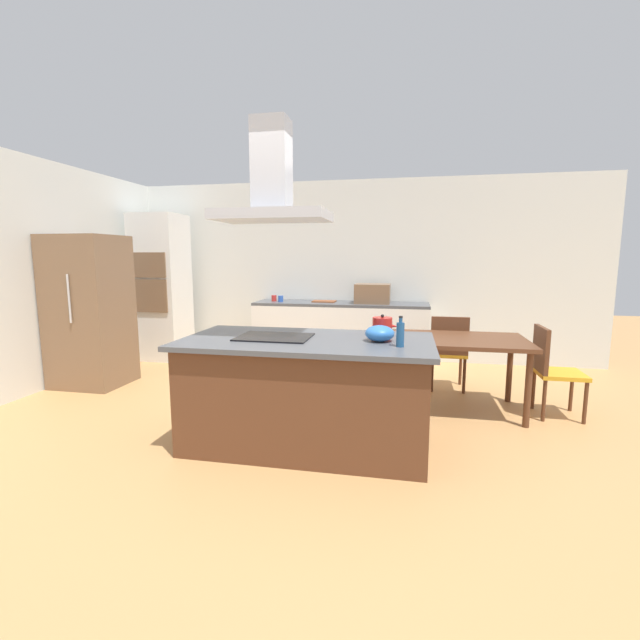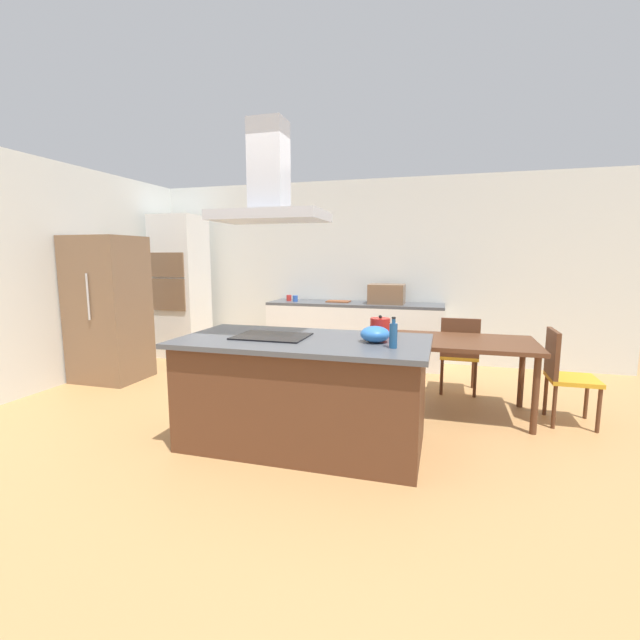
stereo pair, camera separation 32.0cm
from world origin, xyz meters
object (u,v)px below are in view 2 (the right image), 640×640
at_px(dining_table, 462,348).
at_px(mixing_bowl, 375,334).
at_px(wall_oven_stack, 181,287).
at_px(chair_at_right_end, 563,371).
at_px(countertop_microwave, 387,294).
at_px(olive_oil_bottle, 393,335).
at_px(range_hood, 269,189).
at_px(cooktop, 272,336).
at_px(tea_kettle, 380,328).
at_px(chair_facing_back_wall, 459,350).
at_px(cutting_board, 338,301).
at_px(coffee_mug_red, 289,298).
at_px(coffee_mug_blue, 295,298).
at_px(refrigerator, 109,309).

bearing_deg(dining_table, mixing_bowl, -122.51).
bearing_deg(wall_oven_stack, chair_at_right_end, -16.72).
bearing_deg(countertop_microwave, dining_table, -61.00).
bearing_deg(countertop_microwave, olive_oil_bottle, -81.71).
height_order(wall_oven_stack, range_hood, range_hood).
relative_size(cooktop, tea_kettle, 2.76).
xyz_separation_m(tea_kettle, olive_oil_bottle, (0.15, -0.41, 0.02)).
bearing_deg(chair_facing_back_wall, wall_oven_stack, 168.29).
bearing_deg(countertop_microwave, cutting_board, 176.03).
xyz_separation_m(mixing_bowl, coffee_mug_red, (-1.77, 2.87, -0.02)).
bearing_deg(range_hood, chair_facing_back_wall, 48.63).
relative_size(olive_oil_bottle, chair_at_right_end, 0.26).
relative_size(cooktop, wall_oven_stack, 0.27).
relative_size(cooktop, coffee_mug_blue, 6.67).
xyz_separation_m(chair_at_right_end, chair_facing_back_wall, (-0.92, 0.67, 0.00)).
height_order(tea_kettle, cutting_board, tea_kettle).
height_order(coffee_mug_red, chair_at_right_end, coffee_mug_red).
distance_m(dining_table, range_hood, 2.40).
distance_m(coffee_mug_blue, wall_oven_stack, 1.86).
bearing_deg(coffee_mug_blue, mixing_bowl, -59.62).
relative_size(tea_kettle, range_hood, 0.24).
xyz_separation_m(cooktop, wall_oven_stack, (-2.62, 2.65, 0.20)).
distance_m(cooktop, range_hood, 1.20).
distance_m(cooktop, chair_at_right_end, 2.75).
distance_m(olive_oil_bottle, refrigerator, 3.97).
bearing_deg(coffee_mug_blue, olive_oil_bottle, -58.85).
bearing_deg(olive_oil_bottle, chair_facing_back_wall, 74.61).
xyz_separation_m(cooktop, olive_oil_bottle, (1.03, -0.17, 0.09)).
height_order(tea_kettle, refrigerator, refrigerator).
xyz_separation_m(coffee_mug_blue, dining_table, (2.34, -1.71, -0.28)).
distance_m(countertop_microwave, coffee_mug_red, 1.49).
height_order(mixing_bowl, range_hood, range_hood).
distance_m(cooktop, dining_table, 1.94).
height_order(cooktop, coffee_mug_red, coffee_mug_red).
distance_m(coffee_mug_red, dining_table, 3.05).
height_order(coffee_mug_blue, chair_at_right_end, coffee_mug_blue).
distance_m(cooktop, chair_facing_back_wall, 2.40).
height_order(mixing_bowl, chair_facing_back_wall, mixing_bowl).
xyz_separation_m(coffee_mug_red, chair_at_right_end, (3.38, -1.78, -0.44)).
height_order(coffee_mug_red, wall_oven_stack, wall_oven_stack).
relative_size(mixing_bowl, dining_table, 0.17).
bearing_deg(dining_table, range_hood, -144.61).
distance_m(refrigerator, dining_table, 4.28).
relative_size(cooktop, refrigerator, 0.33).
relative_size(cooktop, range_hood, 0.67).
bearing_deg(mixing_bowl, dining_table, 57.49).
xyz_separation_m(olive_oil_bottle, chair_at_right_end, (1.45, 1.28, -0.49)).
xyz_separation_m(mixing_bowl, refrigerator, (-3.57, 1.16, -0.05)).
bearing_deg(mixing_bowl, chair_at_right_end, 34.19).
distance_m(olive_oil_bottle, range_hood, 1.52).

